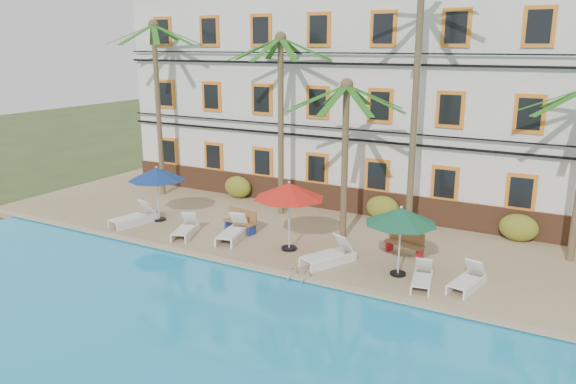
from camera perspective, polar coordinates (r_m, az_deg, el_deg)
The scene contains 24 objects.
ground at distance 20.58m, azimuth -2.02°, elevation -7.56°, with size 100.00×100.00×0.00m, color #384C23.
pool_deck at distance 24.68m, azimuth 4.00°, elevation -3.42°, with size 30.00×12.00×0.25m, color tan.
swimming_pool at distance 15.60m, azimuth -15.97°, elevation -15.51°, with size 26.00×12.00×0.20m, color #1C9CD4.
pool_coping at distance 19.77m, azimuth -3.39°, elevation -7.67°, with size 30.00×0.35×0.06m, color tan.
hotel_building at distance 28.15m, azimuth 8.60°, elevation 9.64°, with size 25.40×6.44×10.22m.
palm_a at distance 29.14m, azimuth -13.18°, elevation 10.50°, with size 4.64×4.64×8.74m.
palm_b at distance 24.95m, azimuth -0.75°, elevation 9.39°, with size 4.64×4.64×8.10m.
palm_c at distance 21.77m, azimuth 5.86°, elevation 5.80°, with size 4.64×4.64×6.34m.
palm_d at distance 21.58m, azimuth 12.97°, elevation 11.83°, with size 4.64×4.64×10.55m.
shrub_left at distance 28.59m, azimuth -5.11°, elevation 0.51°, with size 1.50×0.90×1.10m, color #2C5B1A.
shrub_mid at distance 25.20m, azimuth 9.60°, elevation -1.61°, with size 1.50×0.90×1.10m, color #2C5B1A.
shrub_right at distance 24.02m, azimuth 22.38°, elevation -3.37°, with size 1.50×0.90×1.10m, color #2C5B1A.
umbrella_blue at distance 25.05m, azimuth -13.20°, elevation 1.78°, with size 2.47×2.47×2.47m.
umbrella_red at distance 20.80m, azimuth 0.12°, elevation 0.10°, with size 2.69×2.69×2.69m.
umbrella_green at distance 18.89m, azimuth 11.40°, elevation -2.43°, with size 2.43×2.43×2.43m.
lounger_a at distance 25.22m, azimuth -15.35°, elevation -2.47°, with size 1.16×2.18×0.98m.
lounger_b at distance 23.30m, azimuth -10.34°, elevation -3.70°, with size 1.24×1.93×0.86m.
lounger_c at distance 22.58m, azimuth -5.57°, elevation -4.03°, with size 1.18×2.18×0.98m.
lounger_d at distance 20.11m, azimuth 4.19°, elevation -6.41°, with size 1.56×2.17×0.97m.
lounger_e at distance 18.85m, azimuth 13.47°, elevation -8.48°, with size 0.91×1.75×0.79m.
lounger_f at distance 19.02m, azimuth 17.75°, elevation -8.53°, with size 0.96×1.86×0.84m.
bench_left at distance 23.41m, azimuth -4.77°, elevation -2.93°, with size 1.56×0.70×0.93m.
bench_right at distance 21.27m, azimuth 11.88°, elevation -5.05°, with size 1.57×0.84×0.93m.
pool_ladder at distance 18.85m, azimuth 1.15°, elevation -8.89°, with size 0.54×0.74×0.74m.
Camera 1 is at (9.91, -16.25, 7.82)m, focal length 35.00 mm.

